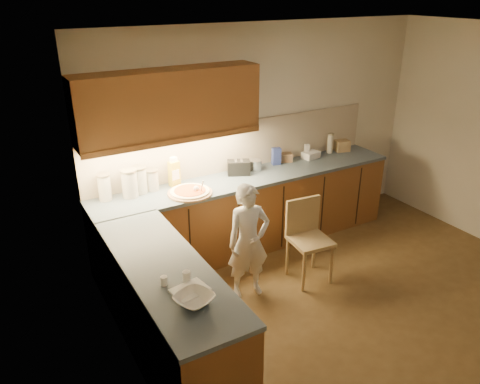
{
  "coord_description": "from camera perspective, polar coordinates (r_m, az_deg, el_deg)",
  "views": [
    {
      "loc": [
        -3.01,
        -2.63,
        2.96
      ],
      "look_at": [
        -0.8,
        1.2,
        1.0
      ],
      "focal_mm": 35.0,
      "sensor_mm": 36.0,
      "label": 1
    }
  ],
  "objects": [
    {
      "name": "spice_jar_a",
      "position": [
        3.57,
        -9.26,
        -10.62
      ],
      "size": [
        0.07,
        0.07,
        0.07
      ],
      "primitive_type": "cylinder",
      "rotation": [
        0.0,
        0.0,
        -0.31
      ],
      "color": "white",
      "rests_on": "l_counter"
    },
    {
      "name": "flat_pack",
      "position": [
        6.1,
        8.62,
        4.49
      ],
      "size": [
        0.24,
        0.18,
        0.09
      ],
      "primitive_type": "cube",
      "rotation": [
        0.0,
        0.0,
        0.17
      ],
      "color": "white",
      "rests_on": "l_counter"
    },
    {
      "name": "toaster",
      "position": [
        5.49,
        -0.16,
        3.0
      ],
      "size": [
        0.3,
        0.24,
        0.17
      ],
      "rotation": [
        0.0,
        0.0,
        -0.43
      ],
      "color": "black",
      "rests_on": "l_counter"
    },
    {
      "name": "child",
      "position": [
        4.71,
        1.04,
        -6.07
      ],
      "size": [
        0.49,
        0.36,
        1.22
      ],
      "primitive_type": "imported",
      "rotation": [
        0.0,
        0.0,
        -0.16
      ],
      "color": "silver",
      "rests_on": "ground"
    },
    {
      "name": "wooden_chair",
      "position": [
        5.08,
        8.19,
        -5.09
      ],
      "size": [
        0.44,
        0.44,
        0.9
      ],
      "rotation": [
        0.0,
        0.0,
        -0.1
      ],
      "color": "tan",
      "rests_on": "ground"
    },
    {
      "name": "tall_jar",
      "position": [
        6.32,
        10.93,
        5.87
      ],
      "size": [
        0.08,
        0.08,
        0.26
      ],
      "rotation": [
        0.0,
        0.0,
        0.24
      ],
      "color": "beige",
      "rests_on": "l_counter"
    },
    {
      "name": "white_bottle",
      "position": [
        6.12,
        8.13,
        5.01
      ],
      "size": [
        0.07,
        0.07,
        0.17
      ],
      "primitive_type": "cube",
      "rotation": [
        0.0,
        0.0,
        -0.34
      ],
      "color": "silver",
      "rests_on": "l_counter"
    },
    {
      "name": "spice_jar_b",
      "position": [
        3.58,
        -6.55,
        -10.17
      ],
      "size": [
        0.06,
        0.06,
        0.08
      ],
      "primitive_type": "cylinder",
      "rotation": [
        0.0,
        0.0,
        0.04
      ],
      "color": "silver",
      "rests_on": "l_counter"
    },
    {
      "name": "l_counter",
      "position": [
        5.07,
        -1.48,
        -5.68
      ],
      "size": [
        3.77,
        2.62,
        0.92
      ],
      "color": "brown",
      "rests_on": "ground"
    },
    {
      "name": "blue_box",
      "position": [
        5.81,
        4.44,
        4.37
      ],
      "size": [
        0.12,
        0.1,
        0.21
      ],
      "primitive_type": "cube",
      "rotation": [
        0.0,
        0.0,
        -0.25
      ],
      "color": "#2E3D8B",
      "rests_on": "l_counter"
    },
    {
      "name": "mixing_bowl",
      "position": [
        3.36,
        -5.6,
        -12.92
      ],
      "size": [
        0.34,
        0.34,
        0.07
      ],
      "primitive_type": "imported",
      "rotation": [
        0.0,
        0.0,
        0.35
      ],
      "color": "white",
      "rests_on": "l_counter"
    },
    {
      "name": "canister_c",
      "position": [
        5.07,
        -12.11,
        1.46
      ],
      "size": [
        0.16,
        0.16,
        0.3
      ],
      "rotation": [
        0.0,
        0.0,
        0.21
      ],
      "color": "beige",
      "rests_on": "l_counter"
    },
    {
      "name": "pizza_on_board",
      "position": [
        5.01,
        -6.09,
        0.0
      ],
      "size": [
        0.48,
        0.48,
        0.19
      ],
      "rotation": [
        0.0,
        0.0,
        0.29
      ],
      "color": "tan",
      "rests_on": "l_counter"
    },
    {
      "name": "room",
      "position": [
        4.2,
        17.99,
        4.91
      ],
      "size": [
        4.54,
        4.5,
        2.62
      ],
      "color": "#51391B",
      "rests_on": "ground"
    },
    {
      "name": "canister_d",
      "position": [
        5.13,
        -10.67,
        1.48
      ],
      "size": [
        0.15,
        0.15,
        0.24
      ],
      "rotation": [
        0.0,
        0.0,
        -0.07
      ],
      "color": "beige",
      "rests_on": "l_counter"
    },
    {
      "name": "backsplash",
      "position": [
        5.6,
        -0.24,
        5.67
      ],
      "size": [
        3.75,
        0.02,
        0.58
      ],
      "primitive_type": "cube",
      "color": "#B8A78F",
      "rests_on": "l_counter"
    },
    {
      "name": "steel_pot",
      "position": [
        5.63,
        1.85,
        3.33
      ],
      "size": [
        0.17,
        0.17,
        0.13
      ],
      "color": "#BCBDC1",
      "rests_on": "l_counter"
    },
    {
      "name": "card_box_b",
      "position": [
        6.44,
        12.32,
        5.54
      ],
      "size": [
        0.21,
        0.18,
        0.14
      ],
      "primitive_type": "cube",
      "rotation": [
        0.0,
        0.0,
        -0.23
      ],
      "color": "tan",
      "rests_on": "l_counter"
    },
    {
      "name": "upper_cabinets",
      "position": [
        4.91,
        -8.62,
        10.54
      ],
      "size": [
        1.95,
        0.36,
        0.73
      ],
      "color": "brown",
      "rests_on": "ground"
    },
    {
      "name": "dough_cloth",
      "position": [
        3.49,
        -6.1,
        -11.84
      ],
      "size": [
        0.29,
        0.24,
        0.02
      ],
      "primitive_type": "cube",
      "rotation": [
        0.0,
        0.0,
        0.17
      ],
      "color": "white",
      "rests_on": "l_counter"
    },
    {
      "name": "canister_a",
      "position": [
        4.99,
        -16.2,
        0.58
      ],
      "size": [
        0.14,
        0.14,
        0.29
      ],
      "rotation": [
        0.0,
        0.0,
        -0.29
      ],
      "color": "silver",
      "rests_on": "l_counter"
    },
    {
      "name": "canister_b",
      "position": [
        5.0,
        -13.32,
        1.06
      ],
      "size": [
        0.17,
        0.17,
        0.3
      ],
      "rotation": [
        0.0,
        0.0,
        0.32
      ],
      "color": "beige",
      "rests_on": "l_counter"
    },
    {
      "name": "card_box_a",
      "position": [
        5.93,
        5.62,
        4.22
      ],
      "size": [
        0.18,
        0.15,
        0.11
      ],
      "primitive_type": "cube",
      "rotation": [
        0.0,
        0.0,
        -0.37
      ],
      "color": "#9A7452",
      "rests_on": "l_counter"
    },
    {
      "name": "oil_jug",
      "position": [
        5.19,
        -8.02,
        2.34
      ],
      "size": [
        0.12,
        0.1,
        0.33
      ],
      "rotation": [
        0.0,
        0.0,
        0.19
      ],
      "color": "gold",
      "rests_on": "l_counter"
    }
  ]
}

